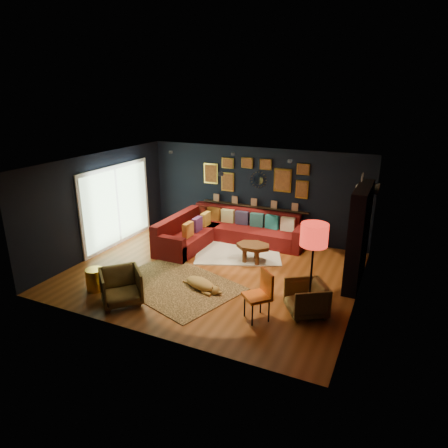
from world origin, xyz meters
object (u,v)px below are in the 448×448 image
at_px(floor_lamp, 314,239).
at_px(gold_stool, 95,279).
at_px(armchair_right, 306,297).
at_px(pouf, 195,236).
at_px(coffee_table, 253,248).
at_px(sectional, 222,232).
at_px(orange_chair, 261,291).
at_px(armchair_left, 121,285).
at_px(dog, 201,282).

bearing_deg(floor_lamp, gold_stool, -167.57).
bearing_deg(armchair_right, floor_lamp, 73.25).
bearing_deg(pouf, coffee_table, -15.57).
xyz_separation_m(sectional, orange_chair, (2.32, -3.22, 0.24)).
relative_size(armchair_right, gold_stool, 1.50).
bearing_deg(orange_chair, pouf, 179.27).
height_order(pouf, orange_chair, orange_chair).
xyz_separation_m(coffee_table, armchair_right, (1.79, -1.84, -0.02)).
bearing_deg(armchair_right, armchair_left, -105.23).
xyz_separation_m(coffee_table, armchair_left, (-1.68, -3.01, 0.01)).
distance_m(armchair_left, armchair_right, 3.67).
relative_size(coffee_table, orange_chair, 0.94).
bearing_deg(dog, sectional, 122.27).
relative_size(pouf, gold_stool, 1.17).
distance_m(orange_chair, floor_lamp, 1.38).
height_order(sectional, gold_stool, sectional).
bearing_deg(dog, coffee_table, 91.03).
distance_m(armchair_right, dog, 2.31).
relative_size(sectional, gold_stool, 7.10).
xyz_separation_m(armchair_left, floor_lamp, (3.53, 1.18, 1.16)).
bearing_deg(gold_stool, armchair_left, -13.45).
bearing_deg(sectional, floor_lamp, -40.70).
bearing_deg(armchair_right, gold_stool, -111.35).
relative_size(armchair_left, gold_stool, 1.63).
xyz_separation_m(pouf, armchair_right, (3.74, -2.39, 0.15)).
relative_size(pouf, armchair_left, 0.71).
height_order(sectional, pouf, sectional).
height_order(gold_stool, dog, gold_stool).
bearing_deg(gold_stool, dog, 25.21).
bearing_deg(orange_chair, dog, -155.47).
bearing_deg(coffee_table, pouf, 164.43).
height_order(armchair_left, gold_stool, armchair_left).
bearing_deg(dog, orange_chair, -2.25).
bearing_deg(dog, floor_lamp, 16.62).
bearing_deg(pouf, sectional, 24.23).
height_order(pouf, armchair_left, armchair_left).
bearing_deg(sectional, orange_chair, -54.13).
relative_size(orange_chair, floor_lamp, 0.52).
height_order(sectional, orange_chair, orange_chair).
relative_size(pouf, armchair_right, 0.78).
distance_m(sectional, pouf, 0.76).
height_order(sectional, armchair_left, sectional).
bearing_deg(coffee_table, dog, -105.46).
distance_m(pouf, armchair_right, 4.44).
relative_size(sectional, floor_lamp, 1.86).
xyz_separation_m(pouf, floor_lamp, (3.80, -2.37, 1.34)).
bearing_deg(pouf, armchair_right, -32.51).
xyz_separation_m(coffee_table, orange_chair, (1.06, -2.36, 0.19)).
bearing_deg(armchair_right, pouf, -156.23).
xyz_separation_m(armchair_right, orange_chair, (-0.73, -0.52, 0.21)).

